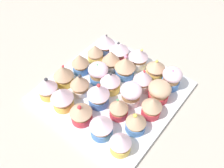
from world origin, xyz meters
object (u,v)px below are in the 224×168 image
Objects in this scene: cupcake_4 at (47,87)px; cupcake_10 at (139,58)px; cupcake_21 at (159,91)px; baking_tray at (112,91)px; cupcake_19 at (101,127)px; cupcake_20 at (172,78)px; cupcake_23 at (136,122)px; cupcake_0 at (105,43)px; cupcake_9 at (62,98)px; cupcake_2 at (79,64)px; cupcake_7 at (98,73)px; cupcake_15 at (156,69)px; cupcake_18 at (119,108)px; cupcake_6 at (111,60)px; cupcake_8 at (80,84)px; cupcake_5 at (119,50)px; cupcake_24 at (120,143)px; cupcake_3 at (63,75)px; cupcake_12 at (110,82)px; cupcake_14 at (80,112)px; cupcake_17 at (131,93)px; cupcake_11 at (125,67)px; cupcake_16 at (143,79)px; cupcake_13 at (99,95)px; cupcake_1 at (95,53)px; cupcake_22 at (151,107)px.

cupcake_10 reaches higher than cupcake_4.
baking_tray is at bearing -63.83° from cupcake_21.
cupcake_19 is 26.80cm from cupcake_20.
cupcake_21 is 0.97× the size of cupcake_23.
cupcake_9 reaches higher than cupcake_0.
cupcake_9 is at bearing 24.06° from cupcake_2.
cupcake_7 is 1.05× the size of cupcake_21.
cupcake_18 is (19.15, 0.03, -0.14)cm from cupcake_15.
cupcake_6 and cupcake_8 have the same top height.
cupcake_6 is 13.76cm from cupcake_8.
cupcake_8 is at bearing 1.34° from cupcake_5.
cupcake_10 is 1.11× the size of cupcake_23.
cupcake_5 is 0.96× the size of cupcake_23.
cupcake_24 is at bearing 1.62° from cupcake_20.
cupcake_18 is 1.02× the size of cupcake_19.
cupcake_5 is at bearing -178.66° from cupcake_8.
cupcake_3 is at bearing 178.45° from cupcake_4.
cupcake_19 is 0.91× the size of cupcake_20.
cupcake_19 is (13.02, 7.78, -0.17)cm from cupcake_12.
baking_tray is at bearing 178.91° from cupcake_14.
cupcake_17 is at bearing 88.64° from cupcake_7.
baking_tray is 13.88cm from cupcake_2.
cupcake_10 reaches higher than cupcake_20.
cupcake_21 is at bearing 84.71° from cupcake_11.
cupcake_11 is 10.51cm from cupcake_17.
cupcake_8 is at bearing -3.89° from cupcake_6.
cupcake_11 is at bearing 122.61° from cupcake_2.
cupcake_0 is 1.07× the size of cupcake_24.
baking_tray is 15.56cm from cupcake_15.
cupcake_6 is 0.96× the size of cupcake_11.
cupcake_14 and cupcake_19 have the same top height.
cupcake_15 reaches higher than cupcake_5.
cupcake_24 is at bearing 43.40° from cupcake_6.
cupcake_14 is at bearing 1.19° from cupcake_11.
cupcake_16 is at bearing -4.77° from cupcake_15.
cupcake_10 is (-6.76, 6.55, -0.19)cm from cupcake_6.
cupcake_17 is (-6.52, 6.71, -0.49)cm from cupcake_13.
cupcake_14 is 0.97× the size of cupcake_17.
cupcake_11 reaches higher than cupcake_8.
cupcake_16 is at bearing 110.00° from cupcake_2.
cupcake_24 is at bearing 34.07° from cupcake_11.
cupcake_8 reaches higher than cupcake_0.
cupcake_6 reaches higher than cupcake_1.
cupcake_1 is 0.82× the size of cupcake_11.
cupcake_14 is at bearing -91.95° from cupcake_24.
baking_tray is at bearing 151.35° from cupcake_9.
cupcake_12 reaches higher than cupcake_18.
cupcake_3 is 0.95× the size of cupcake_8.
cupcake_22 is 6.51cm from cupcake_23.
cupcake_21 is at bearing -168.19° from cupcake_22.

